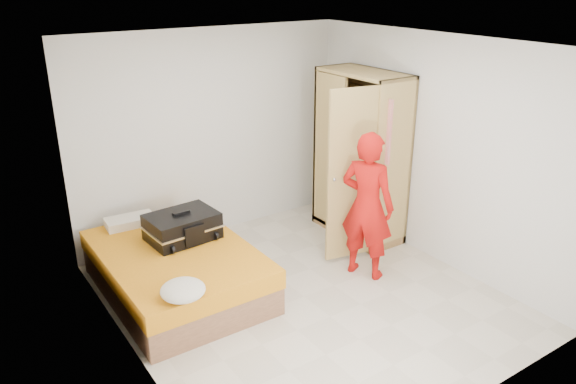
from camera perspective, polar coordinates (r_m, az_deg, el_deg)
room at (r=5.44m, az=1.80°, el=1.09°), size 4.00×4.02×2.60m
bed at (r=6.10m, az=-11.20°, el=-7.83°), size 1.42×2.02×0.50m
wardrobe at (r=7.04m, az=7.26°, el=3.14°), size 1.16×1.20×2.10m
person at (r=6.14m, az=8.04°, el=-1.39°), size 0.61×0.72×1.66m
suitcase at (r=6.14m, az=-10.68°, el=-3.47°), size 0.77×0.60×0.32m
round_cushion at (r=5.11m, az=-10.63°, el=-9.77°), size 0.40×0.40×0.15m
pillow at (r=6.64m, az=-15.74°, el=-2.87°), size 0.56×0.31×0.10m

